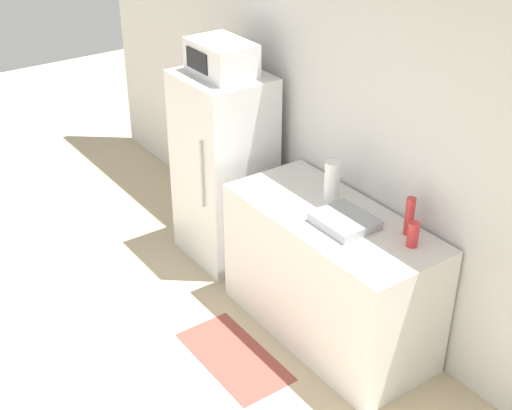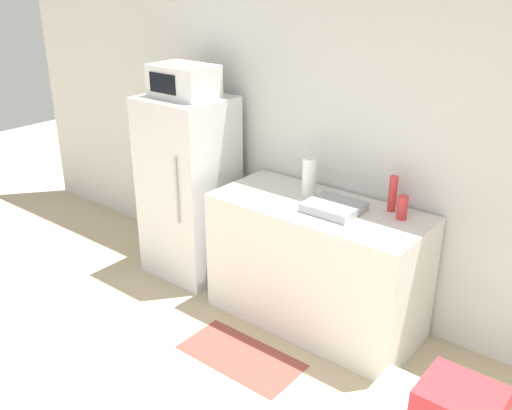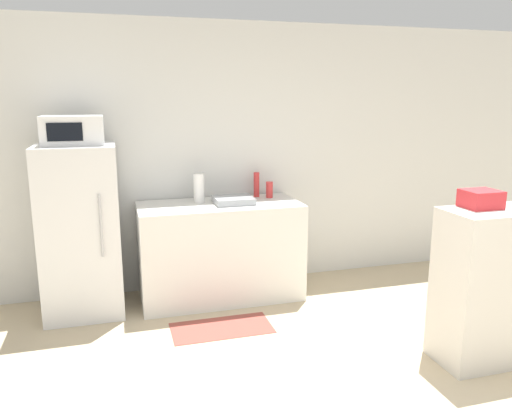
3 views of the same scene
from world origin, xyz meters
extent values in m
cube|color=silver|center=(0.00, 3.07, 1.30)|extent=(8.00, 0.06, 2.60)
cube|color=silver|center=(-1.56, 2.66, 0.75)|extent=(0.66, 0.58, 1.49)
cylinder|color=#B7B7BC|center=(-1.38, 2.35, 0.86)|extent=(0.02, 0.02, 0.52)
cube|color=white|center=(-1.56, 2.66, 1.62)|extent=(0.49, 0.34, 0.24)
cube|color=black|center=(-1.61, 2.49, 1.62)|extent=(0.27, 0.01, 0.15)
cube|color=silver|center=(-0.32, 2.68, 0.46)|extent=(1.50, 0.68, 0.92)
cube|color=#9EA3A8|center=(-0.19, 2.65, 0.95)|extent=(0.36, 0.31, 0.06)
cylinder|color=red|center=(0.10, 2.90, 1.04)|extent=(0.06, 0.06, 0.24)
cylinder|color=red|center=(0.21, 2.82, 1.00)|extent=(0.07, 0.07, 0.16)
cylinder|color=white|center=(-0.49, 2.80, 1.05)|extent=(0.10, 0.10, 0.27)
cube|color=#99473D|center=(-0.46, 2.00, 0.00)|extent=(0.83, 0.41, 0.01)
camera|label=1|loc=(2.55, 0.05, 3.18)|focal=50.00mm
camera|label=2|loc=(1.57, -0.37, 2.43)|focal=40.00mm
camera|label=3|loc=(-1.25, -1.77, 1.89)|focal=35.00mm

